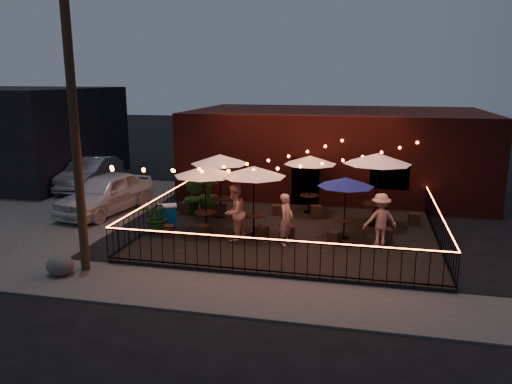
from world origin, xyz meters
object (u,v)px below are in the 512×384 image
at_px(cafe_table_3, 310,161).
at_px(cafe_table_5, 378,160).
at_px(cooler, 168,216).
at_px(cafe_table_0, 205,172).
at_px(utility_pole, 75,136).
at_px(cafe_table_1, 220,160).
at_px(cafe_table_4, 346,183).
at_px(boulder, 60,265).
at_px(cafe_table_2, 254,172).

relative_size(cafe_table_3, cafe_table_5, 0.96).
bearing_deg(cooler, cafe_table_0, -31.84).
relative_size(utility_pole, cafe_table_1, 2.96).
xyz_separation_m(cafe_table_4, boulder, (-7.76, -4.87, -1.77)).
xyz_separation_m(cafe_table_0, boulder, (-2.91, -4.46, -2.02)).
bearing_deg(cooler, boulder, -131.26).
xyz_separation_m(cafe_table_5, cooler, (-7.43, -2.01, -2.05)).
bearing_deg(cafe_table_2, boulder, -136.40).
distance_m(cafe_table_0, cooler, 2.35).
bearing_deg(cafe_table_2, cooler, 176.42).
bearing_deg(cafe_table_4, cafe_table_3, 116.96).
distance_m(cafe_table_2, cafe_table_4, 3.14).
distance_m(cafe_table_0, cafe_table_2, 1.75).
height_order(cafe_table_0, boulder, cafe_table_0).
relative_size(cafe_table_0, cooler, 2.84).
bearing_deg(boulder, cafe_table_1, 66.36).
xyz_separation_m(cafe_table_0, cafe_table_5, (5.89, 2.20, 0.29)).
height_order(cafe_table_2, cafe_table_4, cafe_table_2).
bearing_deg(cooler, cafe_table_3, 9.53).
relative_size(cafe_table_0, cafe_table_2, 0.87).
bearing_deg(cafe_table_5, cafe_table_1, -178.46).
bearing_deg(utility_pole, cafe_table_3, 52.28).
height_order(cafe_table_2, cafe_table_3, cafe_table_2).
xyz_separation_m(utility_pole, cafe_table_3, (5.72, 7.40, -1.70)).
height_order(cafe_table_3, cooler, cafe_table_3).
relative_size(cafe_table_0, cafe_table_1, 0.92).
bearing_deg(boulder, cooler, 73.52).
bearing_deg(cooler, cafe_table_1, 26.75).
xyz_separation_m(cafe_table_0, cafe_table_4, (4.85, 0.41, -0.25)).
bearing_deg(cafe_table_1, utility_pole, -111.69).
relative_size(utility_pole, cafe_table_2, 2.82).
bearing_deg(cafe_table_0, boulder, -123.16).
height_order(utility_pole, cafe_table_4, utility_pole).
xyz_separation_m(cafe_table_5, boulder, (-8.81, -6.66, -2.31)).
bearing_deg(cafe_table_5, utility_pole, -143.70).
distance_m(utility_pole, cafe_table_1, 6.60).
xyz_separation_m(utility_pole, boulder, (-0.48, -0.54, -3.67)).
bearing_deg(cafe_table_4, cafe_table_2, -172.18).
bearing_deg(cafe_table_2, cafe_table_0, 179.49).
distance_m(cafe_table_2, cafe_table_5, 4.70).
xyz_separation_m(cafe_table_4, cooler, (-6.39, -0.22, -1.51)).
bearing_deg(cafe_table_2, cafe_table_4, 7.82).
distance_m(cafe_table_1, cafe_table_2, 2.75).
height_order(utility_pole, cooler, utility_pole).
distance_m(utility_pole, cafe_table_3, 9.51).
distance_m(cafe_table_3, cafe_table_5, 2.92).
bearing_deg(boulder, utility_pole, 48.68).
bearing_deg(cafe_table_0, cafe_table_3, 46.67).
bearing_deg(cafe_table_2, cafe_table_3, 66.33).
distance_m(cafe_table_0, cafe_table_5, 6.30).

